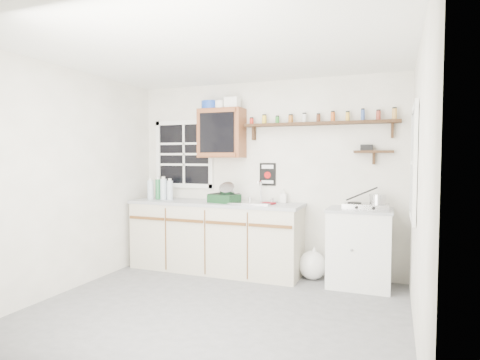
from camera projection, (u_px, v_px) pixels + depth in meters
name	position (u px, v px, depth m)	size (l,w,h in m)	color
room	(213.00, 184.00, 3.83)	(3.64, 3.24, 2.54)	#58585A
main_cabinet	(215.00, 236.00, 5.30)	(2.31, 0.63, 0.92)	beige
right_cabinet	(359.00, 247.00, 4.66)	(0.73, 0.57, 0.91)	silver
sink	(254.00, 202.00, 5.08)	(0.52, 0.44, 0.29)	#B3B2B7
upper_cabinet	(222.00, 133.00, 5.34)	(0.60, 0.32, 0.65)	brown
upper_cabinet_clutter	(219.00, 104.00, 5.34)	(0.53, 0.24, 0.14)	#173A9B
spice_shelf	(319.00, 123.00, 4.94)	(1.91, 0.18, 0.35)	black
secondary_shelf	(372.00, 151.00, 4.74)	(0.45, 0.16, 0.24)	black
warning_sign	(268.00, 174.00, 5.29)	(0.22, 0.02, 0.30)	black
window_back	(184.00, 154.00, 5.72)	(0.93, 0.03, 0.98)	black
window_right	(414.00, 163.00, 3.69)	(0.03, 0.78, 1.08)	black
water_bottles	(160.00, 189.00, 5.54)	(0.37, 0.13, 0.32)	#B0C1CF
dish_rack	(225.00, 196.00, 5.16)	(0.41, 0.34, 0.27)	black
soap_bottle	(284.00, 196.00, 5.16)	(0.08, 0.08, 0.17)	white
rag	(268.00, 203.00, 4.99)	(0.16, 0.13, 0.02)	maroon
hotplate	(366.00, 206.00, 4.59)	(0.51, 0.28, 0.07)	#B3B2B7
saucepan	(377.00, 199.00, 4.54)	(0.45, 0.21, 0.19)	#B3B2B7
trash_bag	(312.00, 265.00, 4.92)	(0.38, 0.34, 0.43)	white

